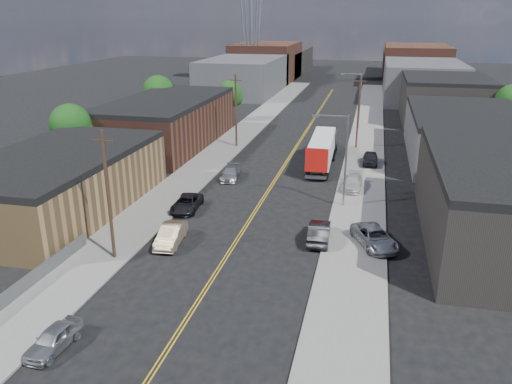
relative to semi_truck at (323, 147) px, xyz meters
The scene contains 34 objects.
ground 21.42m from the semi_truck, 102.19° to the left, with size 260.00×260.00×0.00m, color black.
centerline 7.68m from the semi_truck, 127.66° to the left, with size 0.32×120.00×0.01m, color gold.
sidewalk_left 15.31m from the semi_truck, 157.39° to the left, with size 5.00×140.00×0.15m, color slate.
sidewalk_right 7.96m from the semi_truck, 49.39° to the left, with size 5.00×140.00×0.15m, color slate.
warehouse_tan 30.90m from the semi_truck, 136.75° to the right, with size 12.00×22.00×5.60m.
warehouse_brown 23.04m from the semi_truck, 167.88° to the left, with size 12.00×26.00×6.60m.
industrial_right_b 18.81m from the semi_truck, 21.32° to the left, with size 14.00×24.00×6.10m.
industrial_right_c 37.24m from the semi_truck, 61.94° to the left, with size 14.00×22.00×7.60m.
skyline_left_a 61.00m from the semi_truck, 113.69° to the left, with size 16.00×30.00×8.00m, color #343436.
skyline_right_a 57.97m from the semi_truck, 74.48° to the left, with size 16.00×30.00×8.00m, color #343436.
skyline_left_b 84.51m from the semi_truck, 106.86° to the left, with size 16.00×26.00×10.00m, color #4B281E.
skyline_right_b 82.35m from the semi_truck, 79.14° to the left, with size 16.00×26.00×10.00m, color #4B281E.
skyline_left_c 103.77m from the semi_truck, 103.66° to the left, with size 16.00×40.00×7.00m, color black.
skyline_right_c 102.02m from the semi_truck, 81.26° to the left, with size 16.00×40.00×7.00m, color black.
streetlight_near 14.84m from the semi_truck, 77.67° to the right, with size 3.39×0.25×9.00m.
streetlight_far 21.30m from the semi_truck, 81.54° to the left, with size 3.39×0.25×9.00m.
utility_pole_left_near 31.95m from the semi_truck, 113.53° to the right, with size 1.60×0.26×10.00m.
utility_pole_left_far 14.29m from the semi_truck, 155.34° to the left, with size 1.60×0.26×10.00m.
utility_pole_right 10.02m from the semi_truck, 67.27° to the left, with size 1.60×0.26×10.00m.
chainlink_fence 39.12m from the semi_truck, 114.16° to the right, with size 0.05×16.00×1.22m.
tree_left_near 30.03m from the semi_truck, 162.13° to the right, with size 4.85×4.76×7.91m.
tree_left_mid 32.72m from the semi_truck, 150.90° to the left, with size 5.10×5.04×8.37m.
tree_left_far 29.45m from the semi_truck, 128.93° to the left, with size 4.35×4.20×6.97m.
tree_right_far 33.11m from the semi_truck, 39.18° to the left, with size 4.85×4.76×7.91m.
semi_truck is the anchor object (origin of this frame).
car_left_a 41.28m from the semi_truck, 104.89° to the right, with size 1.56×3.87×1.32m, color #9FA2A4.
car_left_b 27.46m from the semi_truck, 110.27° to the right, with size 1.65×4.73×1.56m, color #8D775C.
car_left_c 21.47m from the semi_truck, 120.58° to the right, with size 2.23×4.84×1.34m, color black.
car_left_d 12.72m from the semi_truck, 138.76° to the right, with size 1.85×4.56×1.32m, color #95979A.
car_right_oncoming 22.61m from the semi_truck, 84.66° to the right, with size 1.69×4.83×1.59m, color black.
car_right_lot_a 23.58m from the semi_truck, 73.97° to the right, with size 2.41×5.23×1.45m, color #9D9FA2.
car_right_lot_b 10.02m from the semi_truck, 65.71° to the right, with size 1.89×4.65×1.35m, color #B1B1B1.
car_right_lot_c 5.94m from the semi_truck, ahead, with size 1.77×4.40×1.50m, color black.
car_ahead_truck 3.19m from the semi_truck, 90.00° to the left, with size 2.35×5.10×1.42m, color black.
Camera 1 is at (10.11, -20.71, 17.56)m, focal length 35.00 mm.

